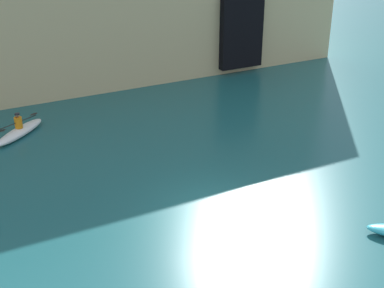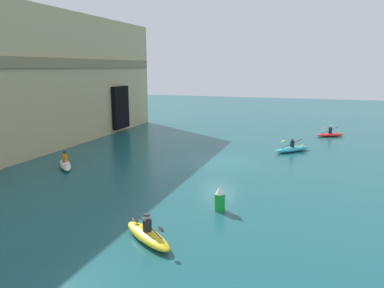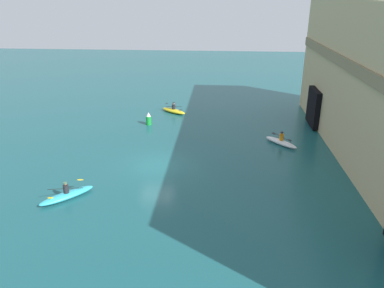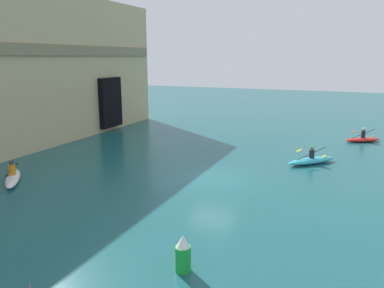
# 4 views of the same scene
# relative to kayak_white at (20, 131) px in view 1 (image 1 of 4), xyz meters

# --- Properties ---
(ground_plane) EXTENTS (120.00, 120.00, 0.00)m
(ground_plane) POSITION_rel_kayak_white_xyz_m (4.90, -9.73, -0.26)
(ground_plane) COLOR #195156
(kayak_white) EXTENTS (2.86, 2.67, 1.15)m
(kayak_white) POSITION_rel_kayak_white_xyz_m (0.00, 0.00, 0.00)
(kayak_white) COLOR white
(kayak_white) RESTS_ON ground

